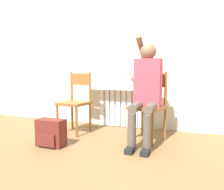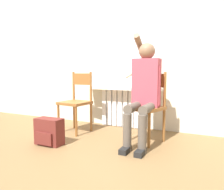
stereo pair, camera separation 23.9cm
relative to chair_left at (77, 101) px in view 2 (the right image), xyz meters
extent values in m
plane|color=brown|center=(0.55, -0.59, -0.48)|extent=(12.00, 12.00, 0.00)
cube|color=beige|center=(0.55, 0.64, 0.87)|extent=(7.00, 0.06, 2.70)
cube|color=white|center=(0.55, 0.57, -0.16)|extent=(0.78, 0.05, 0.63)
cube|color=white|center=(0.21, 0.53, -0.16)|extent=(0.07, 0.03, 0.61)
cube|color=white|center=(0.31, 0.53, -0.16)|extent=(0.07, 0.03, 0.61)
cube|color=white|center=(0.40, 0.53, -0.16)|extent=(0.07, 0.03, 0.61)
cube|color=white|center=(0.50, 0.53, -0.16)|extent=(0.07, 0.03, 0.61)
cube|color=white|center=(0.60, 0.53, -0.16)|extent=(0.07, 0.03, 0.61)
cube|color=white|center=(0.70, 0.53, -0.16)|extent=(0.07, 0.03, 0.61)
cube|color=white|center=(0.80, 0.53, -0.16)|extent=(0.07, 0.03, 0.61)
cube|color=white|center=(0.89, 0.53, -0.16)|extent=(0.07, 0.03, 0.61)
cube|color=white|center=(0.55, 0.48, 0.18)|extent=(1.26, 0.25, 0.05)
cube|color=white|center=(0.55, 0.60, 0.75)|extent=(1.21, 0.01, 1.09)
cube|color=brown|center=(-0.01, -0.04, -0.03)|extent=(0.44, 0.44, 0.04)
cylinder|color=brown|center=(-0.20, -0.19, -0.26)|extent=(0.04, 0.04, 0.43)
cylinder|color=brown|center=(0.15, -0.24, -0.26)|extent=(0.04, 0.04, 0.43)
cylinder|color=brown|center=(-0.16, 0.15, -0.26)|extent=(0.04, 0.04, 0.43)
cylinder|color=brown|center=(0.19, 0.11, -0.26)|extent=(0.04, 0.04, 0.43)
cylinder|color=brown|center=(-0.16, 0.15, 0.22)|extent=(0.04, 0.04, 0.45)
cylinder|color=brown|center=(0.19, 0.11, 0.22)|extent=(0.04, 0.04, 0.45)
cube|color=brown|center=(0.02, 0.13, 0.33)|extent=(0.36, 0.07, 0.18)
cube|color=brown|center=(1.11, -0.04, -0.03)|extent=(0.50, 0.50, 0.04)
cylinder|color=brown|center=(0.89, -0.15, -0.26)|extent=(0.04, 0.04, 0.43)
cylinder|color=brown|center=(1.22, -0.26, -0.26)|extent=(0.04, 0.04, 0.43)
cylinder|color=brown|center=(0.99, 0.18, -0.26)|extent=(0.04, 0.04, 0.43)
cylinder|color=brown|center=(1.33, 0.07, -0.26)|extent=(0.04, 0.04, 0.43)
cylinder|color=brown|center=(0.99, 0.18, 0.22)|extent=(0.04, 0.04, 0.45)
cylinder|color=brown|center=(1.33, 0.07, 0.22)|extent=(0.04, 0.04, 0.45)
cube|color=brown|center=(1.16, 0.12, 0.33)|extent=(0.35, 0.13, 0.18)
cylinder|color=brown|center=(1.02, -0.24, 0.01)|extent=(0.11, 0.45, 0.11)
cylinder|color=brown|center=(1.20, -0.24, 0.01)|extent=(0.11, 0.45, 0.11)
cylinder|color=brown|center=(1.02, -0.47, -0.26)|extent=(0.10, 0.10, 0.44)
cylinder|color=brown|center=(1.20, -0.47, -0.26)|extent=(0.10, 0.10, 0.44)
cube|color=black|center=(1.02, -0.53, -0.45)|extent=(0.09, 0.20, 0.06)
cube|color=black|center=(1.20, -0.53, -0.45)|extent=(0.09, 0.20, 0.06)
cube|color=#B74251|center=(1.11, -0.02, 0.30)|extent=(0.34, 0.20, 0.62)
sphere|color=#846047|center=(1.11, -0.02, 0.71)|extent=(0.21, 0.21, 0.21)
cylinder|color=#846047|center=(0.99, 0.12, 0.74)|extent=(0.08, 0.50, 0.38)
cylinder|color=#B74251|center=(1.26, -0.06, 0.27)|extent=(0.08, 0.08, 0.50)
cylinder|color=#9E896B|center=(0.88, 0.44, 0.36)|extent=(0.25, 0.13, 0.13)
sphere|color=#9E896B|center=(1.03, 0.44, 0.37)|extent=(0.09, 0.09, 0.09)
cone|color=#9E896B|center=(1.03, 0.42, 0.41)|extent=(0.03, 0.03, 0.03)
cone|color=#9E896B|center=(1.03, 0.46, 0.41)|extent=(0.03, 0.03, 0.03)
cylinder|color=#9E896B|center=(0.97, 0.41, 0.25)|extent=(0.04, 0.04, 0.09)
cylinder|color=#9E896B|center=(0.97, 0.47, 0.25)|extent=(0.04, 0.04, 0.09)
cylinder|color=#9E896B|center=(0.79, 0.41, 0.25)|extent=(0.04, 0.04, 0.09)
cylinder|color=#9E896B|center=(0.79, 0.47, 0.25)|extent=(0.04, 0.04, 0.09)
cylinder|color=#9E896B|center=(0.71, 0.44, 0.39)|extent=(0.16, 0.03, 0.11)
cube|color=maroon|center=(0.04, -0.67, -0.31)|extent=(0.35, 0.18, 0.34)
cube|color=maroon|center=(0.04, -0.77, -0.38)|extent=(0.25, 0.03, 0.15)
camera|label=1|loc=(1.68, -2.87, 0.44)|focal=35.00mm
camera|label=2|loc=(1.90, -2.78, 0.44)|focal=35.00mm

